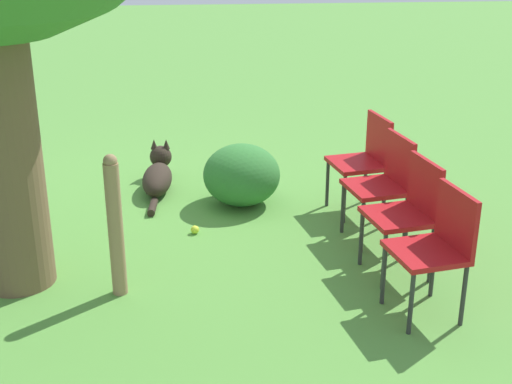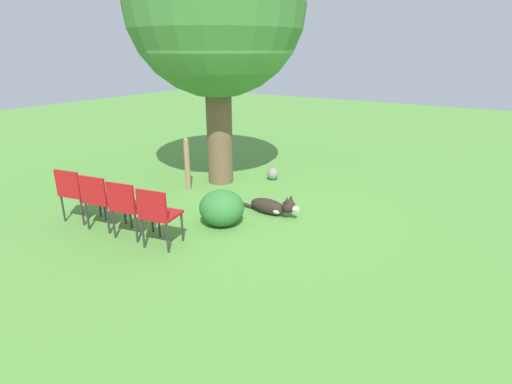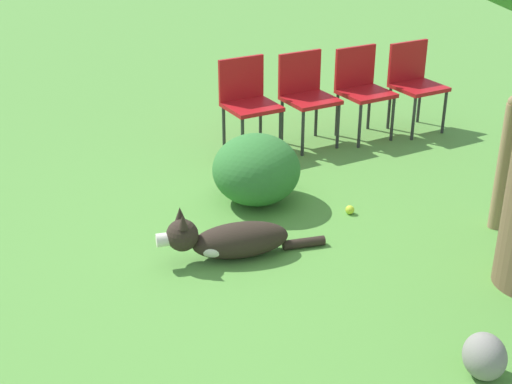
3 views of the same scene
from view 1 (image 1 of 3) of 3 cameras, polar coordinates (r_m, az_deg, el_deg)
name	(u,v)px [view 1 (image 1 of 3)]	position (r m, az deg, el deg)	size (l,w,h in m)	color
ground_plane	(108,227)	(6.00, -11.77, -2.80)	(30.00, 30.00, 0.00)	#56933D
dog	(158,175)	(6.72, -7.84, 1.38)	(0.31, 1.16, 0.39)	#2D231C
fence_post	(115,225)	(4.78, -11.19, -2.64)	(0.10, 0.10, 1.00)	#937551
red_chair_0	(365,156)	(6.10, 8.74, 2.84)	(0.50, 0.51, 0.84)	#B21419
red_chair_1	(385,180)	(5.59, 10.27, 0.98)	(0.50, 0.51, 0.84)	#B21419
red_chair_2	(408,208)	(5.09, 12.10, -1.25)	(0.50, 0.51, 0.84)	#B21419
red_chair_3	(438,243)	(4.61, 14.32, -3.96)	(0.50, 0.51, 0.84)	#B21419
tennis_ball	(195,230)	(5.78, -4.91, -3.02)	(0.07, 0.07, 0.07)	#CCE033
low_shrub	(242,175)	(6.26, -1.16, 1.38)	(0.68, 0.68, 0.54)	#337533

